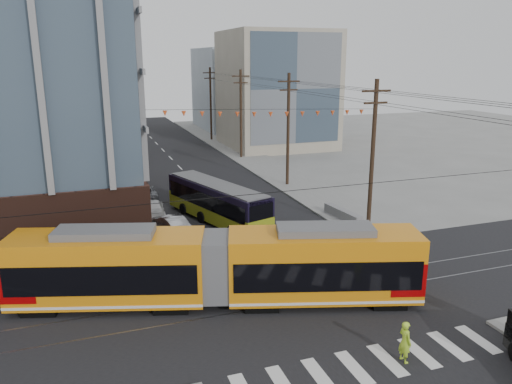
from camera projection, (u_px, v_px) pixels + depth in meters
ground at (336, 328)px, 23.54m from camera, size 160.00×160.00×0.00m
bg_bldg_nw_near at (22, 85)px, 63.04m from camera, size 18.00×16.00×18.00m
bg_bldg_ne_near at (276, 90)px, 70.31m from camera, size 14.00×14.00×16.00m
bg_bldg_nw_far at (53, 73)px, 81.95m from camera, size 16.00×18.00×20.00m
bg_bldg_ne_far at (245, 89)px, 89.41m from camera, size 16.00×16.00×14.00m
utility_pole_far at (211, 104)px, 75.82m from camera, size 0.30×0.30×11.00m
streetcar at (217, 267)px, 25.48m from camera, size 20.71×8.97×4.01m
city_bus at (217, 202)px, 38.56m from camera, size 5.73×11.24×3.13m
parked_car_silver at (171, 224)px, 36.29m from camera, size 2.46×4.30×1.34m
parked_car_white at (152, 209)px, 39.92m from camera, size 2.29×4.84×1.36m
parked_car_grey at (145, 192)px, 45.32m from camera, size 2.03×4.24×1.17m
pedestrian at (405, 342)px, 20.77m from camera, size 0.48×0.70×1.84m
jersey_barrier at (343, 215)px, 39.20m from camera, size 1.41×4.36×0.86m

